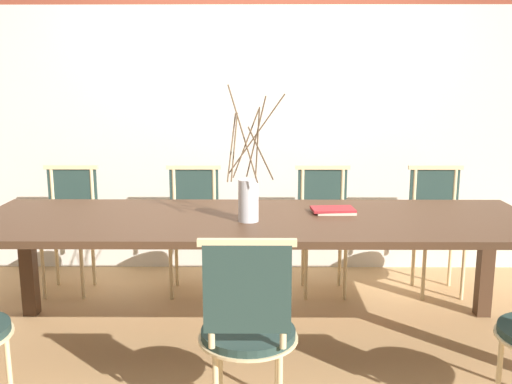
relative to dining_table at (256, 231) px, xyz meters
The scene contains 10 objects.
ground_plane 0.68m from the dining_table, ahead, with size 16.00×16.00×0.00m, color #A87F51.
wall_rear 1.66m from the dining_table, 90.00° to the left, with size 12.00×0.06×3.20m.
dining_table is the anchor object (origin of this frame).
chair_near_left 0.87m from the dining_table, 92.06° to the right, with size 0.45×0.45×0.92m.
chair_far_leftend 1.63m from the dining_table, 148.44° to the left, with size 0.45×0.45×0.92m.
chair_far_left 0.99m from the dining_table, 118.98° to the left, with size 0.45×0.45×0.92m.
chair_far_center 1.00m from the dining_table, 60.00° to the left, with size 0.45×0.45×0.92m.
chair_far_right 1.58m from the dining_table, 32.62° to the left, with size 0.45×0.45×0.92m.
vase_centerpiece 0.24m from the dining_table, 118.15° to the right, with size 0.33×0.35×0.75m.
book_stack 0.49m from the dining_table, 15.09° to the left, with size 0.26×0.18×0.03m.
Camera 1 is at (0.02, -3.18, 1.55)m, focal length 40.00 mm.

